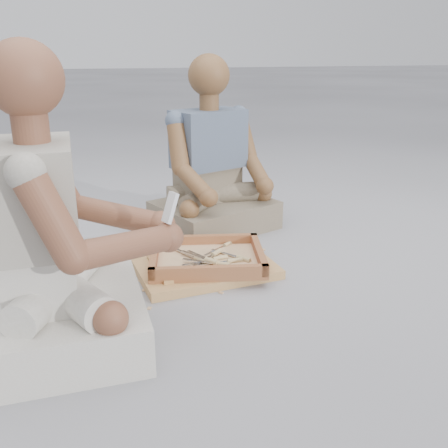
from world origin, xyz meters
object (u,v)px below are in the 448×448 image
object	(u,v)px
tool_tray	(207,259)
companion	(213,174)
craftsman	(58,248)
carved_panel	(206,268)

from	to	relation	value
tool_tray	companion	xyz separation A→B (m)	(0.20, 0.57, 0.25)
tool_tray	craftsman	xyz separation A→B (m)	(-0.62, -0.39, 0.28)
tool_tray	companion	bearing A→B (deg)	70.34
craftsman	companion	distance (m)	1.27
carved_panel	tool_tray	size ratio (longest dim) A/B	1.03
craftsman	tool_tray	bearing A→B (deg)	123.08
tool_tray	companion	world-z (taller)	companion
companion	carved_panel	bearing A→B (deg)	50.78
tool_tray	carved_panel	bearing A→B (deg)	-136.02
tool_tray	craftsman	world-z (taller)	craftsman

